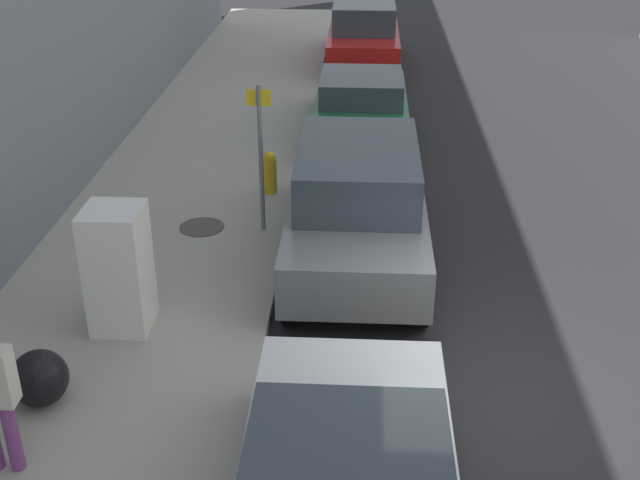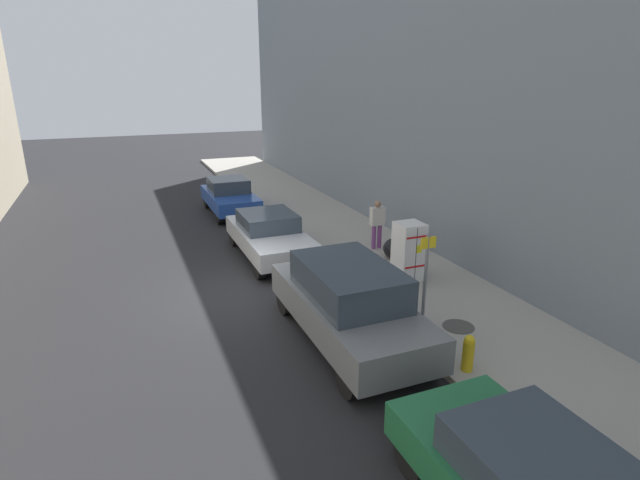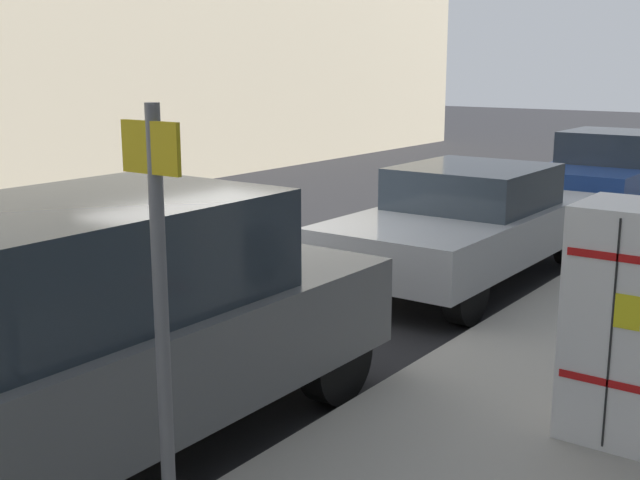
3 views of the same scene
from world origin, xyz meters
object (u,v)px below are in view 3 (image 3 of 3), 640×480
parked_hatchback_blue (607,171)px  parked_suv_gray (77,331)px  parked_sedan_silver (466,222)px  street_sign_post (161,318)px  discarded_refrigerator (627,321)px

parked_hatchback_blue → parked_suv_gray: size_ratio=0.82×
parked_sedan_silver → parked_suv_gray: bearing=90.0°
street_sign_post → parked_hatchback_blue: (1.47, -12.04, -0.70)m
parked_hatchback_blue → parked_sedan_silver: bearing=90.0°
discarded_refrigerator → parked_sedan_silver: discarded_refrigerator is taller
parked_hatchback_blue → discarded_refrigerator: bearing=107.3°
discarded_refrigerator → street_sign_post: street_sign_post is taller
discarded_refrigerator → parked_hatchback_blue: size_ratio=0.41×
discarded_refrigerator → parked_hatchback_blue: 9.63m
street_sign_post → parked_suv_gray: street_sign_post is taller
discarded_refrigerator → parked_sedan_silver: 4.54m
parked_sedan_silver → parked_suv_gray: 5.75m
discarded_refrigerator → parked_sedan_silver: (2.87, -3.51, -0.21)m
street_sign_post → discarded_refrigerator: bearing=-116.3°
street_sign_post → parked_sedan_silver: bearing=-77.0°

